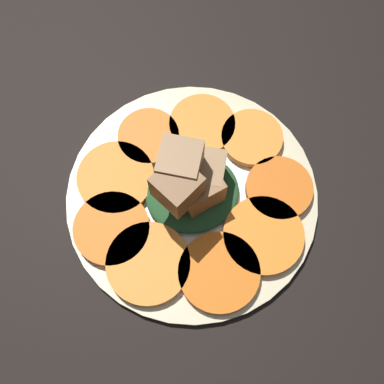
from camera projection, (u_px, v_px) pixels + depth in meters
table_slab at (192, 201)px, 59.68cm from camera, size 120.00×120.00×2.00cm
plate at (192, 196)px, 58.25cm from camera, size 30.27×30.27×1.05cm
carrot_slice_0 at (202, 125)px, 60.33cm from camera, size 8.28×8.28×1.11cm
carrot_slice_1 at (149, 137)px, 59.75cm from camera, size 7.62×7.62×1.11cm
carrot_slice_2 at (116, 178)px, 57.86cm from camera, size 9.29×9.29×1.11cm
carrot_slice_3 at (112, 229)px, 55.68cm from camera, size 8.87×8.87×1.11cm
carrot_slice_4 at (148, 264)px, 54.27cm from camera, size 9.56×9.56×1.11cm
carrot_slice_5 at (219, 272)px, 53.93cm from camera, size 9.25×9.25×1.11cm
carrot_slice_6 at (263, 236)px, 55.39cm from camera, size 9.34×9.34×1.11cm
carrot_slice_7 at (279, 189)px, 57.39cm from camera, size 8.02×8.02×1.11cm
carrot_slice_8 at (252, 138)px, 59.70cm from camera, size 7.65×7.65×1.11cm
center_pile at (192, 183)px, 53.89cm from camera, size 11.16×10.04×10.38cm
fork at (202, 252)px, 55.11cm from camera, size 17.99×7.02×0.40cm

